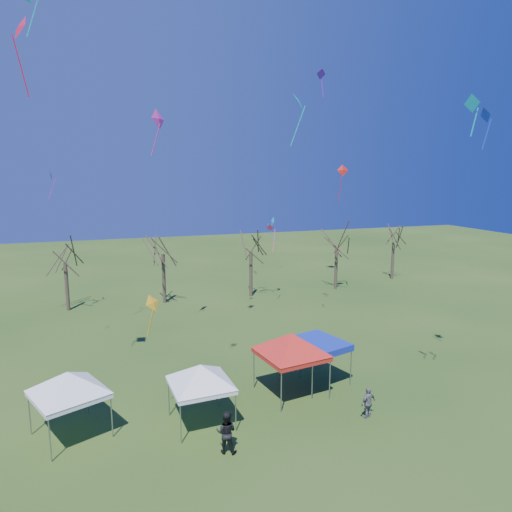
{
  "coord_description": "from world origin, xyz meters",
  "views": [
    {
      "loc": [
        -7.32,
        -17.5,
        11.89
      ],
      "look_at": [
        -0.47,
        3.0,
        7.99
      ],
      "focal_mm": 32.0,
      "sensor_mm": 36.0,
      "label": 1
    }
  ],
  "objects_px": {
    "tent_white_mid": "(200,369)",
    "tent_red": "(291,337)",
    "tree_2": "(162,236)",
    "tree_5": "(394,229)",
    "tent_white_west": "(67,376)",
    "tree_1": "(64,246)",
    "person_grey": "(368,403)",
    "tree_3": "(251,235)",
    "tree_4": "(337,231)",
    "person_dark": "(226,432)",
    "tent_blue": "(315,345)"
  },
  "relations": [
    {
      "from": "tent_red",
      "to": "tree_5",
      "type": "bearing_deg",
      "value": 45.26
    },
    {
      "from": "tent_blue",
      "to": "tree_1",
      "type": "bearing_deg",
      "value": 126.12
    },
    {
      "from": "tree_3",
      "to": "tent_blue",
      "type": "height_order",
      "value": "tree_3"
    },
    {
      "from": "tent_white_mid",
      "to": "person_grey",
      "type": "distance_m",
      "value": 8.42
    },
    {
      "from": "tree_1",
      "to": "tree_2",
      "type": "xyz_separation_m",
      "value": [
        8.4,
        -0.27,
        0.5
      ]
    },
    {
      "from": "tree_1",
      "to": "person_dark",
      "type": "relative_size",
      "value": 4.03
    },
    {
      "from": "tree_2",
      "to": "tree_3",
      "type": "bearing_deg",
      "value": -2.27
    },
    {
      "from": "tree_3",
      "to": "tent_red",
      "type": "bearing_deg",
      "value": -101.73
    },
    {
      "from": "tree_5",
      "to": "tent_white_west",
      "type": "distance_m",
      "value": 40.14
    },
    {
      "from": "tree_3",
      "to": "person_dark",
      "type": "height_order",
      "value": "tree_3"
    },
    {
      "from": "tree_3",
      "to": "tent_white_mid",
      "type": "bearing_deg",
      "value": -113.71
    },
    {
      "from": "tree_5",
      "to": "person_grey",
      "type": "height_order",
      "value": "tree_5"
    },
    {
      "from": "tree_2",
      "to": "tree_5",
      "type": "bearing_deg",
      "value": 3.7
    },
    {
      "from": "tree_3",
      "to": "tree_5",
      "type": "distance_m",
      "value": 17.81
    },
    {
      "from": "tree_1",
      "to": "person_grey",
      "type": "distance_m",
      "value": 29.04
    },
    {
      "from": "tree_1",
      "to": "tree_3",
      "type": "relative_size",
      "value": 0.95
    },
    {
      "from": "tree_5",
      "to": "tent_blue",
      "type": "distance_m",
      "value": 29.39
    },
    {
      "from": "tree_5",
      "to": "tent_blue",
      "type": "height_order",
      "value": "tree_5"
    },
    {
      "from": "tree_3",
      "to": "tent_white_west",
      "type": "distance_m",
      "value": 25.9
    },
    {
      "from": "tree_1",
      "to": "tent_red",
      "type": "xyz_separation_m",
      "value": [
        12.64,
        -20.63,
        -2.56
      ]
    },
    {
      "from": "tent_blue",
      "to": "tent_white_mid",
      "type": "bearing_deg",
      "value": -162.26
    },
    {
      "from": "tree_1",
      "to": "tree_3",
      "type": "distance_m",
      "value": 16.81
    },
    {
      "from": "tent_red",
      "to": "tree_3",
      "type": "bearing_deg",
      "value": 78.27
    },
    {
      "from": "tent_red",
      "to": "tent_blue",
      "type": "relative_size",
      "value": 1.16
    },
    {
      "from": "tent_white_mid",
      "to": "tent_red",
      "type": "xyz_separation_m",
      "value": [
        5.27,
        1.45,
        0.43
      ]
    },
    {
      "from": "tree_3",
      "to": "tree_4",
      "type": "bearing_deg",
      "value": -0.26
    },
    {
      "from": "tent_white_west",
      "to": "person_grey",
      "type": "distance_m",
      "value": 14.26
    },
    {
      "from": "tree_2",
      "to": "tree_3",
      "type": "relative_size",
      "value": 1.03
    },
    {
      "from": "tree_1",
      "to": "tree_4",
      "type": "xyz_separation_m",
      "value": [
        26.12,
        -0.65,
        0.27
      ]
    },
    {
      "from": "tent_white_west",
      "to": "tent_white_mid",
      "type": "bearing_deg",
      "value": -7.97
    },
    {
      "from": "tent_red",
      "to": "tree_2",
      "type": "bearing_deg",
      "value": 101.77
    },
    {
      "from": "tree_5",
      "to": "tent_white_mid",
      "type": "relative_size",
      "value": 1.9
    },
    {
      "from": "tree_2",
      "to": "person_dark",
      "type": "height_order",
      "value": "tree_2"
    },
    {
      "from": "person_dark",
      "to": "tent_white_west",
      "type": "bearing_deg",
      "value": -1.45
    },
    {
      "from": "person_dark",
      "to": "tree_1",
      "type": "bearing_deg",
      "value": -45.42
    },
    {
      "from": "person_grey",
      "to": "person_dark",
      "type": "relative_size",
      "value": 0.85
    },
    {
      "from": "tent_blue",
      "to": "person_grey",
      "type": "height_order",
      "value": "tent_blue"
    },
    {
      "from": "tree_2",
      "to": "tree_5",
      "type": "xyz_separation_m",
      "value": [
        26.09,
        1.69,
        -0.56
      ]
    },
    {
      "from": "tent_white_west",
      "to": "tent_white_mid",
      "type": "distance_m",
      "value": 5.95
    },
    {
      "from": "tree_2",
      "to": "tent_white_west",
      "type": "height_order",
      "value": "tree_2"
    },
    {
      "from": "person_grey",
      "to": "person_dark",
      "type": "height_order",
      "value": "person_dark"
    },
    {
      "from": "tent_white_west",
      "to": "tent_white_mid",
      "type": "height_order",
      "value": "tent_white_west"
    },
    {
      "from": "tree_2",
      "to": "person_grey",
      "type": "relative_size",
      "value": 5.12
    },
    {
      "from": "tent_white_mid",
      "to": "person_dark",
      "type": "xyz_separation_m",
      "value": [
        0.55,
        -2.64,
        -1.87
      ]
    },
    {
      "from": "tree_2",
      "to": "tent_red",
      "type": "distance_m",
      "value": 21.02
    },
    {
      "from": "tree_5",
      "to": "tent_white_mid",
      "type": "distance_m",
      "value": 36.0
    },
    {
      "from": "tent_white_mid",
      "to": "person_grey",
      "type": "relative_size",
      "value": 2.46
    },
    {
      "from": "tent_white_west",
      "to": "person_grey",
      "type": "bearing_deg",
      "value": -12.04
    },
    {
      "from": "tree_3",
      "to": "tree_5",
      "type": "height_order",
      "value": "tree_3"
    },
    {
      "from": "tent_red",
      "to": "person_grey",
      "type": "height_order",
      "value": "tent_red"
    }
  ]
}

